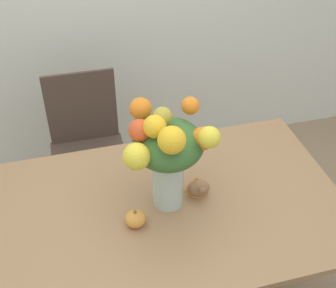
% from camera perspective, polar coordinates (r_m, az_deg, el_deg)
% --- Properties ---
extents(dining_table, '(1.53, 0.94, 0.75)m').
position_cam_1_polar(dining_table, '(2.06, -0.31, -9.37)').
color(dining_table, '#9E754C').
rests_on(dining_table, ground_plane).
extents(flower_vase, '(0.36, 0.37, 0.48)m').
position_cam_1_polar(flower_vase, '(1.81, -0.09, -0.83)').
color(flower_vase, '#B2CCBC').
rests_on(flower_vase, dining_table).
extents(pumpkin, '(0.09, 0.09, 0.08)m').
position_cam_1_polar(pumpkin, '(1.90, -3.99, -9.05)').
color(pumpkin, gold).
rests_on(pumpkin, dining_table).
extents(turkey_figurine, '(0.10, 0.13, 0.08)m').
position_cam_1_polar(turkey_figurine, '(2.03, 3.64, -5.06)').
color(turkey_figurine, '#936642').
rests_on(turkey_figurine, dining_table).
extents(dining_chair_near_window, '(0.43, 0.43, 0.92)m').
position_cam_1_polar(dining_chair_near_window, '(2.74, -9.72, -0.76)').
color(dining_chair_near_window, '#47382D').
rests_on(dining_chair_near_window, ground_plane).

